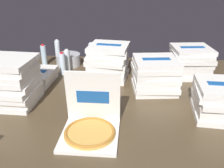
# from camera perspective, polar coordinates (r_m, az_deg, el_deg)

# --- Properties ---
(ground_plane) EXTENTS (3.20, 2.40, 0.02)m
(ground_plane) POSITION_cam_1_polar(r_m,az_deg,el_deg) (1.95, 1.01, -5.27)
(ground_plane) COLOR #4C3D28
(open_pizza_box) EXTENTS (0.37, 0.38, 0.39)m
(open_pizza_box) POSITION_cam_1_polar(r_m,az_deg,el_deg) (1.60, -5.00, -9.16)
(open_pizza_box) COLOR white
(open_pizza_box) RESTS_ON ground_plane
(pizza_stack_center_far) EXTENTS (0.41, 0.42, 0.29)m
(pizza_stack_center_far) POSITION_cam_1_polar(r_m,az_deg,el_deg) (2.59, 17.90, 5.05)
(pizza_stack_center_far) COLOR white
(pizza_stack_center_far) RESTS_ON ground_plane
(pizza_stack_left_mid) EXTENTS (0.42, 0.43, 0.34)m
(pizza_stack_left_mid) POSITION_cam_1_polar(r_m,az_deg,el_deg) (2.40, -0.95, 5.29)
(pizza_stack_left_mid) COLOR white
(pizza_stack_left_mid) RESTS_ON ground_plane
(pizza_stack_right_far) EXTENTS (0.39, 0.41, 0.37)m
(pizza_stack_right_far) POSITION_cam_1_polar(r_m,az_deg,el_deg) (2.06, -22.67, 0.45)
(pizza_stack_right_far) COLOR white
(pizza_stack_right_far) RESTS_ON ground_plane
(pizza_stack_right_mid) EXTENTS (0.40, 0.40, 0.13)m
(pizza_stack_right_mid) POSITION_cam_1_polar(r_m,az_deg,el_deg) (2.43, -17.84, 1.66)
(pizza_stack_right_mid) COLOR white
(pizza_stack_right_mid) RESTS_ON ground_plane
(pizza_stack_left_near) EXTENTS (0.42, 0.42, 0.29)m
(pizza_stack_left_near) POSITION_cam_1_polar(r_m,az_deg,el_deg) (2.17, 10.05, 2.13)
(pizza_stack_left_near) COLOR white
(pizza_stack_left_near) RESTS_ON ground_plane
(pizza_stack_right_near) EXTENTS (0.41, 0.40, 0.25)m
(pizza_stack_right_near) POSITION_cam_1_polar(r_m,az_deg,el_deg) (1.94, 24.31, -3.40)
(pizza_stack_right_near) COLOR white
(pizza_stack_right_near) RESTS_ON ground_plane
(ice_bucket) EXTENTS (0.27, 0.27, 0.13)m
(ice_bucket) POSITION_cam_1_polar(r_m,az_deg,el_deg) (2.81, -10.19, 5.63)
(ice_bucket) COLOR #B7BABF
(ice_bucket) RESTS_ON ground_plane
(water_bottle_0) EXTENTS (0.06, 0.06, 0.24)m
(water_bottle_0) POSITION_cam_1_polar(r_m,az_deg,el_deg) (2.87, -15.67, 6.55)
(water_bottle_0) COLOR silver
(water_bottle_0) RESTS_ON ground_plane
(water_bottle_1) EXTENTS (0.06, 0.06, 0.24)m
(water_bottle_1) POSITION_cam_1_polar(r_m,az_deg,el_deg) (3.04, -12.61, 7.82)
(water_bottle_1) COLOR white
(water_bottle_1) RESTS_ON ground_plane
(water_bottle_2) EXTENTS (0.06, 0.06, 0.24)m
(water_bottle_2) POSITION_cam_1_polar(r_m,az_deg,el_deg) (2.55, -11.51, 4.66)
(water_bottle_2) COLOR silver
(water_bottle_2) RESTS_ON ground_plane
(water_bottle_3) EXTENTS (0.06, 0.06, 0.24)m
(water_bottle_3) POSITION_cam_1_polar(r_m,az_deg,el_deg) (2.85, -4.92, 7.25)
(water_bottle_3) COLOR silver
(water_bottle_3) RESTS_ON ground_plane
(water_bottle_4) EXTENTS (0.06, 0.06, 0.24)m
(water_bottle_4) POSITION_cam_1_polar(r_m,az_deg,el_deg) (2.63, -10.43, 5.39)
(water_bottle_4) COLOR white
(water_bottle_4) RESTS_ON ground_plane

